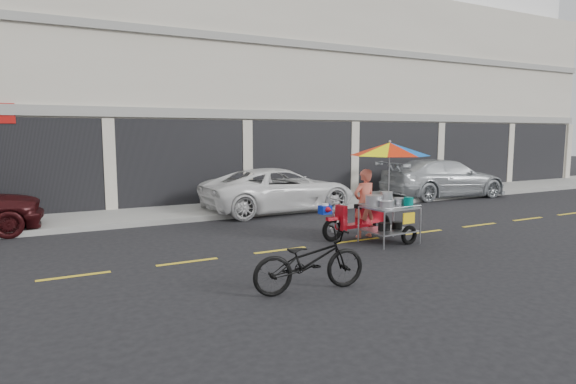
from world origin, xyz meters
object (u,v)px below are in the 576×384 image
white_pickup (280,190)px  near_bicycle (310,261)px  food_vendor_rig (380,178)px  silver_pickup (443,178)px

white_pickup → near_bicycle: (-3.09, -7.17, -0.20)m
near_bicycle → food_vendor_rig: size_ratio=0.79×
white_pickup → food_vendor_rig: (0.13, -4.80, 0.76)m
near_bicycle → food_vendor_rig: bearing=-48.2°
food_vendor_rig → silver_pickup: bearing=32.3°
silver_pickup → food_vendor_rig: bearing=129.7°
food_vendor_rig → near_bicycle: bearing=-146.3°
silver_pickup → near_bicycle: bearing=130.1°
near_bicycle → white_pickup: bearing=-17.9°
white_pickup → near_bicycle: white_pickup is taller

